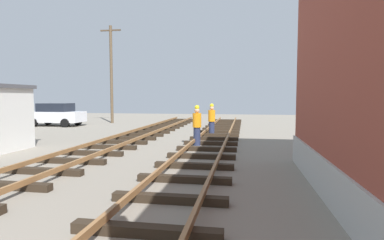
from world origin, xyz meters
TOP-DOWN VIEW (x-y plane):
  - parked_car_white at (-12.00, 21.43)m, footprint 4.20×2.04m
  - utility_pole_far at (-8.87, 24.76)m, footprint 1.80×0.24m
  - track_worker_foreground at (0.25, 13.56)m, footprint 0.40×0.40m
  - track_worker_distant at (0.56, 17.09)m, footprint 0.40×0.40m

SIDE VIEW (x-z plane):
  - parked_car_white at x=-12.00m, z-range 0.02..1.78m
  - track_worker_foreground at x=0.25m, z-range -0.01..1.86m
  - track_worker_distant at x=0.56m, z-range -0.01..1.86m
  - utility_pole_far at x=-8.87m, z-range 0.19..8.46m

